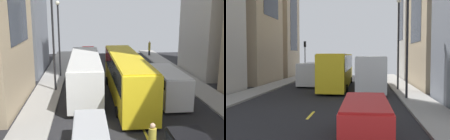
{
  "view_description": "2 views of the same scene",
  "coord_description": "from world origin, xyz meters",
  "views": [
    {
      "loc": [
        -3.51,
        -25.01,
        7.42
      ],
      "look_at": [
        -1.41,
        -3.61,
        2.53
      ],
      "focal_mm": 43.82,
      "sensor_mm": 36.0,
      "label": 1
    },
    {
      "loc": [
        -3.07,
        25.09,
        3.41
      ],
      "look_at": [
        -0.25,
        -2.55,
        1.89
      ],
      "focal_mm": 41.99,
      "sensor_mm": 36.0,
      "label": 2
    }
  ],
  "objects": [
    {
      "name": "streetlamp_near",
      "position": [
        -6.3,
        -0.74,
        5.37
      ],
      "size": [
        0.44,
        0.44,
        8.75
      ],
      "color": "black",
      "rests_on": "ground"
    },
    {
      "name": "lane_stripe_3",
      "position": [
        0.0,
        10.5,
        0.01
      ],
      "size": [
        0.16,
        2.0,
        0.01
      ],
      "primitive_type": "cube",
      "color": "yellow",
      "rests_on": "ground"
    },
    {
      "name": "sidewalk_west",
      "position": [
        -7.02,
        0.0,
        0.07
      ],
      "size": [
        2.45,
        44.0,
        0.15
      ],
      "primitive_type": "cube",
      "color": "gray",
      "rests_on": "ground"
    },
    {
      "name": "ground_plane",
      "position": [
        0.0,
        0.0,
        0.0
      ],
      "size": [
        40.5,
        40.5,
        0.0
      ],
      "primitive_type": "plane",
      "color": "black"
    },
    {
      "name": "streetcar_yellow",
      "position": [
        -0.17,
        -3.07,
        2.12
      ],
      "size": [
        2.7,
        13.58,
        3.59
      ],
      "color": "yellow",
      "rests_on": "ground"
    },
    {
      "name": "car_red_2",
      "position": [
        -3.11,
        14.87,
        0.98
      ],
      "size": [
        1.98,
        4.65,
        1.67
      ],
      "color": "red",
      "rests_on": "ground"
    },
    {
      "name": "delivery_van_white",
      "position": [
        3.02,
        -4.35,
        1.52
      ],
      "size": [
        2.25,
        6.09,
        2.58
      ],
      "color": "white",
      "rests_on": "ground"
    },
    {
      "name": "sidewalk_east",
      "position": [
        7.02,
        0.0,
        0.07
      ],
      "size": [
        2.45,
        44.0,
        0.15
      ],
      "primitive_type": "cube",
      "color": "gray",
      "rests_on": "ground"
    },
    {
      "name": "lane_stripe_1",
      "position": [
        0.0,
        -10.5,
        0.01
      ],
      "size": [
        0.16,
        2.0,
        0.01
      ],
      "primitive_type": "cube",
      "color": "yellow",
      "rests_on": "ground"
    },
    {
      "name": "streetlamp_far",
      "position": [
        -6.3,
        4.59,
        4.98
      ],
      "size": [
        0.44,
        0.44,
        8.01
      ],
      "color": "black",
      "rests_on": "ground"
    },
    {
      "name": "lane_stripe_4",
      "position": [
        0.0,
        21.0,
        0.01
      ],
      "size": [
        0.16,
        2.0,
        0.01
      ],
      "primitive_type": "cube",
      "color": "yellow",
      "rests_on": "ground"
    },
    {
      "name": "city_bus_white",
      "position": [
        -3.57,
        -1.58,
        2.01
      ],
      "size": [
        2.81,
        11.81,
        3.35
      ],
      "color": "silver",
      "rests_on": "ground"
    },
    {
      "name": "car_silver_0",
      "position": [
        -3.35,
        -12.09,
        0.99
      ],
      "size": [
        1.94,
        4.35,
        1.68
      ],
      "color": "#B7BABF",
      "rests_on": "ground"
    },
    {
      "name": "lane_stripe_2",
      "position": [
        0.0,
        0.0,
        0.01
      ],
      "size": [
        0.16,
        2.0,
        0.01
      ],
      "primitive_type": "cube",
      "color": "yellow",
      "rests_on": "ground"
    },
    {
      "name": "pedestrian_walking_far",
      "position": [
        6.48,
        16.73,
        1.32
      ],
      "size": [
        0.36,
        0.36,
        2.22
      ],
      "rotation": [
        0.0,
        0.0,
        5.16
      ],
      "color": "black",
      "rests_on": "ground"
    }
  ]
}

